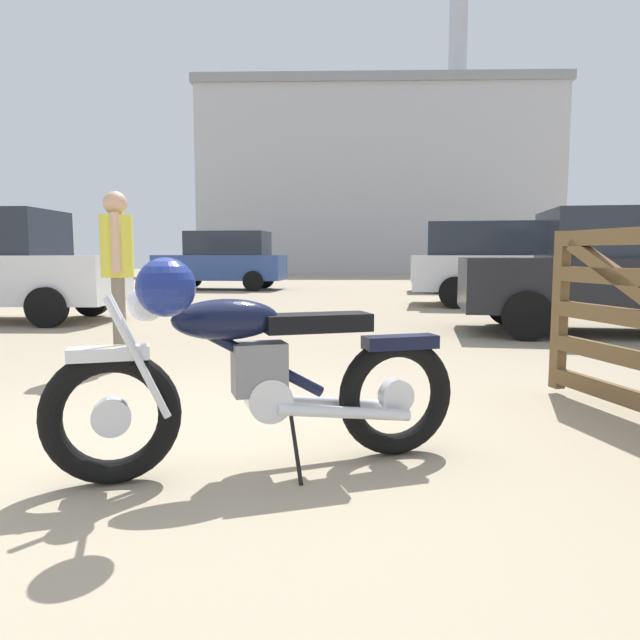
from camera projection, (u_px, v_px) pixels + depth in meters
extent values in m
plane|color=gray|center=(213.00, 446.00, 3.31)|extent=(80.00, 80.00, 0.00)
torus|color=black|center=(111.00, 417.00, 2.75)|extent=(0.63, 0.34, 0.64)
cylinder|color=silver|center=(111.00, 417.00, 2.75)|extent=(0.20, 0.14, 0.18)
torus|color=black|center=(396.00, 396.00, 3.16)|extent=(0.63, 0.34, 0.64)
cylinder|color=silver|center=(396.00, 396.00, 3.16)|extent=(0.20, 0.14, 0.18)
cube|color=silver|center=(109.00, 353.00, 2.72)|extent=(0.38, 0.26, 0.06)
cube|color=black|center=(400.00, 342.00, 3.13)|extent=(0.42, 0.27, 0.07)
cylinder|color=silver|center=(138.00, 358.00, 2.68)|extent=(0.28, 0.14, 0.58)
cylinder|color=silver|center=(138.00, 353.00, 2.82)|extent=(0.28, 0.14, 0.58)
sphere|color=silver|center=(146.00, 303.00, 2.74)|extent=(0.17, 0.17, 0.17)
cylinder|color=silver|center=(164.00, 288.00, 2.75)|extent=(0.26, 0.58, 0.03)
sphere|color=navy|center=(166.00, 287.00, 2.47)|extent=(0.25, 0.25, 0.25)
cylinder|color=black|center=(250.00, 355.00, 2.91)|extent=(0.72, 0.34, 0.47)
ellipsoid|color=black|center=(226.00, 319.00, 2.85)|extent=(0.56, 0.40, 0.20)
cube|color=black|center=(317.00, 323.00, 2.99)|extent=(0.58, 0.39, 0.09)
cube|color=slate|center=(259.00, 368.00, 2.93)|extent=(0.31, 0.27, 0.26)
cylinder|color=silver|center=(267.00, 398.00, 2.95)|extent=(0.28, 0.27, 0.22)
cylinder|color=silver|center=(346.00, 412.00, 2.98)|extent=(0.67, 0.32, 0.14)
cylinder|color=silver|center=(333.00, 403.00, 3.17)|extent=(0.67, 0.32, 0.14)
cylinder|color=black|center=(295.00, 445.00, 2.84)|extent=(0.11, 0.23, 0.33)
cube|color=brown|center=(560.00, 310.00, 4.49)|extent=(0.11, 0.12, 1.20)
cylinder|color=#706656|center=(120.00, 321.00, 5.70)|extent=(0.12, 0.12, 0.86)
cylinder|color=#706656|center=(119.00, 323.00, 5.53)|extent=(0.12, 0.12, 0.86)
cylinder|color=gold|center=(117.00, 246.00, 5.54)|extent=(0.30, 0.30, 0.58)
cylinder|color=tan|center=(117.00, 244.00, 5.72)|extent=(0.08, 0.08, 0.55)
cylinder|color=tan|center=(116.00, 243.00, 5.35)|extent=(0.08, 0.08, 0.55)
sphere|color=tan|center=(115.00, 203.00, 5.49)|extent=(0.22, 0.22, 0.22)
cylinder|color=black|center=(92.00, 299.00, 10.33)|extent=(0.61, 0.24, 0.60)
cylinder|color=black|center=(47.00, 307.00, 8.70)|extent=(0.61, 0.24, 0.60)
cylinder|color=black|center=(591.00, 289.00, 12.98)|extent=(0.66, 0.26, 0.64)
cylinder|color=black|center=(616.00, 294.00, 11.26)|extent=(0.66, 0.26, 0.64)
cylinder|color=black|center=(452.00, 288.00, 13.52)|extent=(0.66, 0.26, 0.64)
cylinder|color=black|center=(455.00, 292.00, 11.80)|extent=(0.66, 0.26, 0.64)
cube|color=silver|center=(527.00, 273.00, 12.35)|extent=(4.83, 2.14, 0.74)
cube|color=#232833|center=(513.00, 239.00, 12.33)|extent=(3.62, 1.88, 0.68)
cylinder|color=black|center=(439.00, 283.00, 16.25)|extent=(0.61, 0.21, 0.60)
cylinder|color=black|center=(435.00, 280.00, 17.87)|extent=(0.61, 0.21, 0.60)
cylinder|color=black|center=(529.00, 283.00, 15.93)|extent=(0.61, 0.21, 0.60)
cylinder|color=black|center=(517.00, 281.00, 17.55)|extent=(0.61, 0.21, 0.60)
cube|color=silver|center=(480.00, 268.00, 16.86)|extent=(3.95, 1.77, 0.76)
cube|color=#232833|center=(490.00, 242.00, 16.74)|extent=(2.45, 1.60, 0.72)
cylinder|color=black|center=(527.00, 316.00, 7.37)|extent=(0.63, 0.24, 0.62)
cylinder|color=black|center=(507.00, 305.00, 9.06)|extent=(0.63, 0.24, 0.62)
cube|color=black|center=(621.00, 285.00, 7.95)|extent=(4.30, 1.99, 0.72)
cube|color=#232833|center=(624.00, 234.00, 7.88)|extent=(2.10, 1.69, 0.64)
cylinder|color=black|center=(580.00, 279.00, 18.96)|extent=(0.63, 0.30, 0.60)
cylinder|color=black|center=(610.00, 281.00, 17.34)|extent=(0.63, 0.30, 0.60)
cylinder|color=black|center=(508.00, 279.00, 18.73)|extent=(0.63, 0.30, 0.60)
cylinder|color=black|center=(532.00, 281.00, 17.11)|extent=(0.63, 0.30, 0.60)
cube|color=beige|center=(558.00, 268.00, 17.99)|extent=(4.14, 2.37, 0.76)
cube|color=#232833|center=(551.00, 243.00, 17.89)|extent=(2.65, 1.96, 0.72)
cylinder|color=black|center=(174.00, 281.00, 17.62)|extent=(0.60, 0.20, 0.60)
cylinder|color=black|center=(192.00, 279.00, 19.24)|extent=(0.60, 0.20, 0.60)
cylinder|color=black|center=(253.00, 281.00, 17.34)|extent=(0.60, 0.20, 0.60)
cylinder|color=black|center=(265.00, 279.00, 18.96)|extent=(0.60, 0.20, 0.60)
cube|color=#2D4784|center=(221.00, 267.00, 18.25)|extent=(3.92, 1.70, 0.76)
cube|color=#232833|center=(228.00, 243.00, 18.14)|extent=(2.42, 1.56, 0.72)
cube|color=#B2B2B7|center=(374.00, 190.00, 36.80)|extent=(20.69, 11.75, 10.18)
cube|color=gray|center=(375.00, 101.00, 36.21)|extent=(21.01, 12.07, 0.50)
cylinder|color=#B2B2B7|center=(459.00, 11.00, 35.49)|extent=(1.10, 1.10, 10.93)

